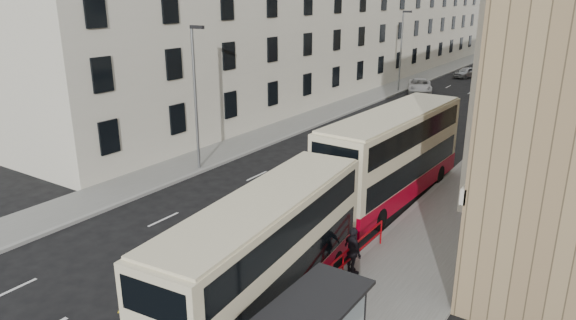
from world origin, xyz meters
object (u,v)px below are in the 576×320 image
Objects in this scene: white_van at (420,86)px; pedestrian_far at (353,251)px; double_decker_front at (266,254)px; double_decker_rear at (393,156)px; car_silver at (466,72)px; car_red at (549,69)px; street_lamp_near at (196,91)px; car_dark at (495,60)px; street_lamp_far at (402,47)px.

pedestrian_far is at bearing -95.30° from white_van.
double_decker_rear is at bearing 86.84° from double_decker_front.
car_silver is 0.69× the size of car_red.
car_dark is at bearing 86.72° from street_lamp_near.
pedestrian_far is (1.35, 3.35, -0.96)m from double_decker_front.
car_red is (11.18, 21.51, -3.84)m from street_lamp_far.
street_lamp_near reaches higher than car_silver.
double_decker_front is 67.36m from car_dark.
car_red reaches higher than car_silver.
car_dark is at bearing 111.04° from car_silver.
double_decker_rear is 6.25× the size of pedestrian_far.
street_lamp_far reaches higher than pedestrian_far.
car_red is (7.99, 8.01, 0.15)m from car_silver.
street_lamp_far is 24.55m from car_red.
street_lamp_near is 58.03m from car_dark.
double_decker_rear is at bearing -57.99° from car_silver.
double_decker_front reaches higher than car_dark.
double_decker_rear reaches higher than car_silver.
street_lamp_near reaches higher than car_red.
double_decker_front is (11.35, -39.06, -2.63)m from street_lamp_far.
street_lamp_near is at bearing -103.18° from car_dark.
pedestrian_far is 0.40× the size of car_dark.
street_lamp_far is at bearing -106.69° from car_dark.
car_silver is at bearing -44.45° from pedestrian_far.
white_van is (1.94, 30.82, -3.95)m from street_lamp_near.
car_dark is (3.31, 27.81, -3.91)m from street_lamp_far.
car_silver is 14.31m from car_dark.
car_silver is at bearing 102.80° from double_decker_rear.
car_red is at bearing -48.56° from car_dark.
street_lamp_near is 4.47× the size of pedestrian_far.
street_lamp_near is at bearing 10.39° from pedestrian_far.
street_lamp_far is 1.81× the size of car_dark.
street_lamp_near is 11.33m from double_decker_rear.
car_silver is (-7.70, 41.50, -1.61)m from double_decker_rear.
double_decker_front is at bearing 84.59° from car_red.
pedestrian_far is at bearing -24.23° from street_lamp_near.
street_lamp_near is at bearing 135.89° from double_decker_front.
double_decker_rear is (10.90, -28.00, -2.38)m from street_lamp_far.
street_lamp_near is at bearing -72.70° from car_silver.
double_decker_front is at bearing -98.44° from white_van.
street_lamp_far is (0.00, 30.00, 0.00)m from street_lamp_near.
street_lamp_near is 0.71× the size of double_decker_rear.
street_lamp_far is 40.76m from double_decker_front.
double_decker_rear is 2.53× the size of car_dark.
street_lamp_far reaches higher than car_silver.
street_lamp_far is 14.43m from car_silver.
pedestrian_far is 57.25m from car_red.
street_lamp_near is 0.80× the size of double_decker_front.
double_decker_front is 3.73m from pedestrian_far.
street_lamp_near is at bearing -90.00° from street_lamp_far.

